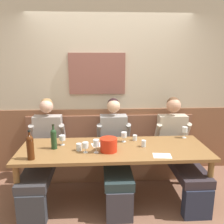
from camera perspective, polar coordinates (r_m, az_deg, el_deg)
The scene contains 21 objects.
ground_plane at distance 3.33m, azimuth 0.58°, elevation -21.35°, with size 6.80×6.80×0.02m, color brown.
room_wall_back at distance 3.85m, azimuth -0.53°, elevation 6.18°, with size 6.80×0.12×2.80m.
wood_wainscot_panel at distance 4.01m, azimuth -0.42°, elevation -6.55°, with size 6.80×0.03×1.04m, color brown.
wall_bench at distance 3.90m, azimuth -0.26°, elevation -10.88°, with size 2.68×0.42×0.94m.
dining_table at distance 3.11m, azimuth 0.45°, elevation -9.76°, with size 2.38×0.83×0.74m.
person_center_left_seat at distance 3.50m, azimuth -15.95°, elevation -8.75°, with size 0.52×1.27×1.26m.
person_right_seat at distance 3.44m, azimuth 0.74°, elevation -8.52°, with size 0.51×1.28×1.25m.
person_center_right_seat at distance 3.61m, azimuth 15.60°, elevation -7.84°, with size 0.54×1.28×1.26m.
ice_bucket at distance 2.96m, azimuth -0.80°, elevation -7.74°, with size 0.21×0.21×0.17m, color red.
wine_bottle_amber_mid at distance 2.86m, azimuth -18.79°, elevation -7.77°, with size 0.08×0.08×0.34m.
wine_bottle_green_tall at distance 3.10m, azimuth -13.63°, elevation -6.03°, with size 0.07×0.07×0.32m.
wine_glass_mid_right at distance 3.26m, azimuth 2.84°, elevation -5.44°, with size 0.08×0.08×0.14m.
wine_glass_near_bucket at distance 2.91m, azimuth -3.80°, elevation -7.40°, with size 0.07×0.07×0.17m.
wine_glass_left_end at distance 3.56m, azimuth 16.86°, elevation -4.13°, with size 0.08×0.08×0.16m.
wine_glass_center_front at distance 3.21m, azimuth -11.68°, elevation -6.10°, with size 0.08×0.08×0.13m.
wine_glass_mid_left at distance 2.93m, azimuth -6.31°, elevation -7.82°, with size 0.07×0.07×0.13m.
water_tumbler_center at distance 3.35m, azimuth 5.43°, elevation -6.06°, with size 0.06×0.06×0.08m, color silver.
water_tumbler_right at distance 3.01m, azimuth -7.84°, elevation -8.22°, with size 0.07×0.07×0.09m, color silver.
water_tumbler_left at distance 3.13m, azimuth 7.50°, elevation -7.40°, with size 0.06×0.06×0.09m, color silver.
tasting_sheet_left_guest at distance 3.19m, azimuth -2.90°, elevation -7.70°, with size 0.21×0.15×0.00m, color white.
tasting_sheet_right_guest at distance 2.92m, azimuth 11.78°, elevation -10.10°, with size 0.21×0.15×0.00m, color white.
Camera 1 is at (-0.19, -2.73, 1.89)m, focal length 38.62 mm.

